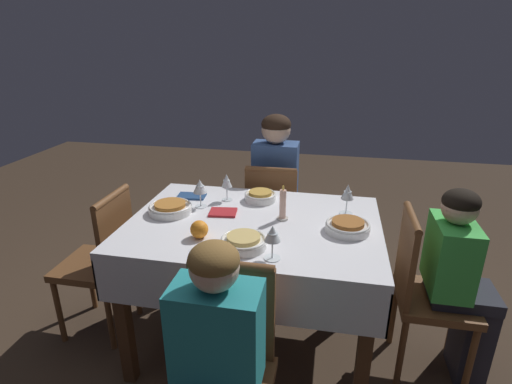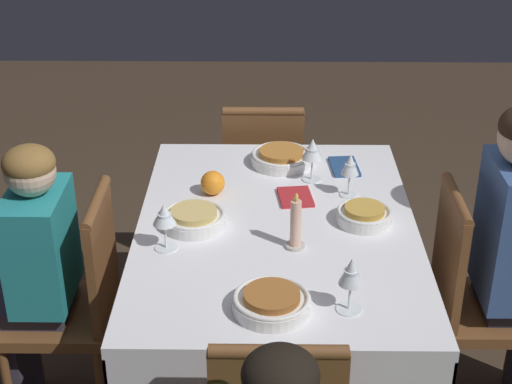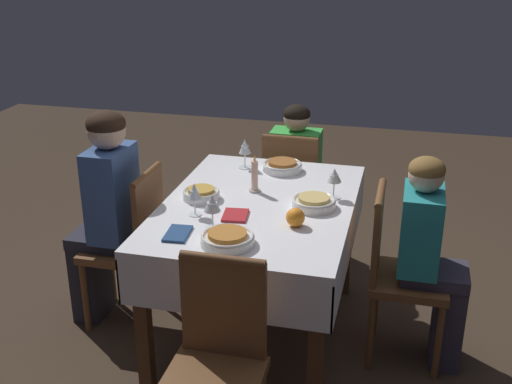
{
  "view_description": "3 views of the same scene",
  "coord_description": "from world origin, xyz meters",
  "px_view_note": "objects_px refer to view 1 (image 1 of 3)",
  "views": [
    {
      "loc": [
        -0.37,
        1.78,
        1.63
      ],
      "look_at": [
        0.01,
        -0.1,
        0.88
      ],
      "focal_mm": 28.0,
      "sensor_mm": 36.0,
      "label": 1
    },
    {
      "loc": [
        -2.18,
        0.04,
        2.01
      ],
      "look_at": [
        0.06,
        0.07,
        0.85
      ],
      "focal_mm": 55.0,
      "sensor_mm": 36.0,
      "label": 2
    },
    {
      "loc": [
        2.74,
        0.67,
        1.97
      ],
      "look_at": [
        0.08,
        0.01,
        0.85
      ],
      "focal_mm": 45.0,
      "sensor_mm": 36.0,
      "label": 3
    }
  ],
  "objects_px": {
    "dining_table": "(254,239)",
    "wine_glass_west": "(348,193)",
    "chair_east": "(103,257)",
    "wine_glass_north": "(273,235)",
    "chair_south": "(273,217)",
    "person_child_green": "(460,279)",
    "bowl_east": "(170,208)",
    "candle_centerpiece": "(283,206)",
    "person_adult_denim": "(276,185)",
    "chair_west": "(424,288)",
    "person_child_teal": "(213,378)",
    "napkin_spare_side": "(192,196)",
    "bowl_south": "(260,196)",
    "napkin_red_folded": "(223,212)",
    "orange_fruit": "(199,229)",
    "wine_glass_east": "(200,187)",
    "bowl_north": "(244,241)",
    "bowl_west": "(348,226)",
    "chair_north": "(226,365)"
  },
  "relations": [
    {
      "from": "wine_glass_west",
      "to": "bowl_north",
      "type": "xyz_separation_m",
      "value": [
        0.45,
        0.45,
        -0.09
      ]
    },
    {
      "from": "chair_east",
      "to": "person_adult_denim",
      "type": "distance_m",
      "value": 1.22
    },
    {
      "from": "chair_east",
      "to": "person_adult_denim",
      "type": "xyz_separation_m",
      "value": [
        -0.85,
        -0.86,
        0.18
      ]
    },
    {
      "from": "person_adult_denim",
      "to": "wine_glass_north",
      "type": "bearing_deg",
      "value": 97.67
    },
    {
      "from": "chair_north",
      "to": "wine_glass_east",
      "type": "height_order",
      "value": "wine_glass_east"
    },
    {
      "from": "person_child_green",
      "to": "orange_fruit",
      "type": "bearing_deg",
      "value": 99.89
    },
    {
      "from": "chair_west",
      "to": "person_adult_denim",
      "type": "distance_m",
      "value": 1.2
    },
    {
      "from": "person_child_green",
      "to": "bowl_west",
      "type": "bearing_deg",
      "value": 91.44
    },
    {
      "from": "chair_south",
      "to": "wine_glass_west",
      "type": "distance_m",
      "value": 0.78
    },
    {
      "from": "person_child_green",
      "to": "bowl_west",
      "type": "height_order",
      "value": "person_child_green"
    },
    {
      "from": "chair_north",
      "to": "wine_glass_east",
      "type": "distance_m",
      "value": 0.96
    },
    {
      "from": "bowl_east",
      "to": "bowl_west",
      "type": "bearing_deg",
      "value": 177.43
    },
    {
      "from": "chair_west",
      "to": "person_child_teal",
      "type": "bearing_deg",
      "value": 134.78
    },
    {
      "from": "bowl_north",
      "to": "wine_glass_east",
      "type": "relative_size",
      "value": 1.29
    },
    {
      "from": "napkin_red_folded",
      "to": "bowl_east",
      "type": "bearing_deg",
      "value": 9.06
    },
    {
      "from": "dining_table",
      "to": "wine_glass_west",
      "type": "relative_size",
      "value": 7.69
    },
    {
      "from": "chair_south",
      "to": "bowl_north",
      "type": "relative_size",
      "value": 4.22
    },
    {
      "from": "person_child_green",
      "to": "wine_glass_north",
      "type": "distance_m",
      "value": 0.97
    },
    {
      "from": "person_child_teal",
      "to": "orange_fruit",
      "type": "bearing_deg",
      "value": 111.88
    },
    {
      "from": "person_child_teal",
      "to": "wine_glass_north",
      "type": "xyz_separation_m",
      "value": [
        -0.12,
        -0.48,
        0.3
      ]
    },
    {
      "from": "bowl_west",
      "to": "candle_centerpiece",
      "type": "relative_size",
      "value": 1.14
    },
    {
      "from": "person_child_green",
      "to": "napkin_spare_side",
      "type": "distance_m",
      "value": 1.46
    },
    {
      "from": "chair_east",
      "to": "wine_glass_east",
      "type": "distance_m",
      "value": 0.68
    },
    {
      "from": "bowl_south",
      "to": "napkin_red_folded",
      "type": "xyz_separation_m",
      "value": [
        0.16,
        0.22,
        -0.02
      ]
    },
    {
      "from": "wine_glass_north",
      "to": "candle_centerpiece",
      "type": "xyz_separation_m",
      "value": [
        0.01,
        -0.39,
        -0.04
      ]
    },
    {
      "from": "person_child_teal",
      "to": "napkin_spare_side",
      "type": "distance_m",
      "value": 1.18
    },
    {
      "from": "dining_table",
      "to": "wine_glass_north",
      "type": "relative_size",
      "value": 8.27
    },
    {
      "from": "bowl_east",
      "to": "wine_glass_west",
      "type": "bearing_deg",
      "value": -169.63
    },
    {
      "from": "person_child_teal",
      "to": "wine_glass_east",
      "type": "distance_m",
      "value": 1.06
    },
    {
      "from": "bowl_north",
      "to": "orange_fruit",
      "type": "relative_size",
      "value": 2.46
    },
    {
      "from": "bowl_south",
      "to": "bowl_north",
      "type": "bearing_deg",
      "value": 92.88
    },
    {
      "from": "chair_north",
      "to": "chair_east",
      "type": "bearing_deg",
      "value": 144.74
    },
    {
      "from": "person_adult_denim",
      "to": "orange_fruit",
      "type": "relative_size",
      "value": 13.92
    },
    {
      "from": "chair_south",
      "to": "wine_glass_west",
      "type": "relative_size",
      "value": 5.31
    },
    {
      "from": "chair_north",
      "to": "bowl_west",
      "type": "height_order",
      "value": "chair_north"
    },
    {
      "from": "chair_west",
      "to": "candle_centerpiece",
      "type": "relative_size",
      "value": 4.68
    },
    {
      "from": "bowl_south",
      "to": "wine_glass_west",
      "type": "distance_m",
      "value": 0.49
    },
    {
      "from": "person_adult_denim",
      "to": "bowl_south",
      "type": "bearing_deg",
      "value": 88.59
    },
    {
      "from": "chair_east",
      "to": "wine_glass_north",
      "type": "height_order",
      "value": "wine_glass_north"
    },
    {
      "from": "person_adult_denim",
      "to": "person_child_green",
      "type": "xyz_separation_m",
      "value": [
        -1.01,
        0.82,
        -0.11
      ]
    },
    {
      "from": "chair_south",
      "to": "person_child_green",
      "type": "xyz_separation_m",
      "value": [
        -1.01,
        0.68,
        0.07
      ]
    },
    {
      "from": "chair_east",
      "to": "wine_glass_east",
      "type": "xyz_separation_m",
      "value": [
        -0.53,
        -0.17,
        0.39
      ]
    },
    {
      "from": "bowl_south",
      "to": "bowl_north",
      "type": "relative_size",
      "value": 0.87
    },
    {
      "from": "person_adult_denim",
      "to": "orange_fruit",
      "type": "distance_m",
      "value": 1.06
    },
    {
      "from": "person_adult_denim",
      "to": "bowl_north",
      "type": "relative_size",
      "value": 5.67
    },
    {
      "from": "person_child_teal",
      "to": "bowl_south",
      "type": "distance_m",
      "value": 1.12
    },
    {
      "from": "chair_north",
      "to": "chair_east",
      "type": "height_order",
      "value": "same"
    },
    {
      "from": "candle_centerpiece",
      "to": "person_child_green",
      "type": "bearing_deg",
      "value": 176.04
    },
    {
      "from": "dining_table",
      "to": "candle_centerpiece",
      "type": "distance_m",
      "value": 0.23
    },
    {
      "from": "chair_west",
      "to": "wine_glass_north",
      "type": "bearing_deg",
      "value": 115.32
    }
  ]
}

